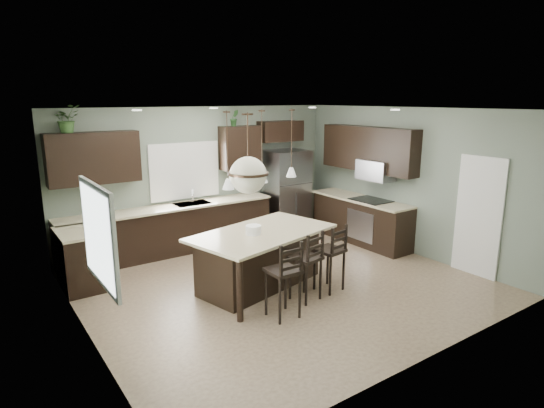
{
  "coord_description": "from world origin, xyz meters",
  "views": [
    {
      "loc": [
        -4.09,
        -5.62,
        2.97
      ],
      "look_at": [
        0.1,
        0.4,
        1.25
      ],
      "focal_mm": 30.0,
      "sensor_mm": 36.0,
      "label": 1
    }
  ],
  "objects_px": {
    "bar_stool_center": "(305,265)",
    "plant_back_left": "(66,119)",
    "serving_dish": "(253,230)",
    "bar_stool_right": "(329,257)",
    "bar_stool_left": "(283,279)",
    "kitchen_island": "(262,259)",
    "refrigerator": "(286,192)"
  },
  "relations": [
    {
      "from": "bar_stool_center",
      "to": "plant_back_left",
      "type": "xyz_separation_m",
      "value": [
        -2.48,
        3.24,
        2.09
      ]
    },
    {
      "from": "serving_dish",
      "to": "bar_stool_center",
      "type": "xyz_separation_m",
      "value": [
        0.45,
        -0.72,
        -0.45
      ]
    },
    {
      "from": "serving_dish",
      "to": "bar_stool_right",
      "type": "relative_size",
      "value": 0.22
    },
    {
      "from": "bar_stool_left",
      "to": "kitchen_island",
      "type": "bearing_deg",
      "value": 71.84
    },
    {
      "from": "bar_stool_center",
      "to": "bar_stool_right",
      "type": "distance_m",
      "value": 0.53
    },
    {
      "from": "serving_dish",
      "to": "plant_back_left",
      "type": "bearing_deg",
      "value": 128.8
    },
    {
      "from": "bar_stool_right",
      "to": "plant_back_left",
      "type": "height_order",
      "value": "plant_back_left"
    },
    {
      "from": "bar_stool_left",
      "to": "serving_dish",
      "type": "bearing_deg",
      "value": 81.73
    },
    {
      "from": "refrigerator",
      "to": "plant_back_left",
      "type": "bearing_deg",
      "value": 177.17
    },
    {
      "from": "bar_stool_left",
      "to": "bar_stool_center",
      "type": "xyz_separation_m",
      "value": [
        0.6,
        0.26,
        -0.01
      ]
    },
    {
      "from": "refrigerator",
      "to": "bar_stool_center",
      "type": "height_order",
      "value": "refrigerator"
    },
    {
      "from": "kitchen_island",
      "to": "serving_dish",
      "type": "bearing_deg",
      "value": -180.0
    },
    {
      "from": "serving_dish",
      "to": "bar_stool_center",
      "type": "bearing_deg",
      "value": -57.76
    },
    {
      "from": "bar_stool_left",
      "to": "refrigerator",
      "type": "bearing_deg",
      "value": 53.4
    },
    {
      "from": "bar_stool_right",
      "to": "kitchen_island",
      "type": "bearing_deg",
      "value": 129.88
    },
    {
      "from": "plant_back_left",
      "to": "refrigerator",
      "type": "bearing_deg",
      "value": -2.83
    },
    {
      "from": "kitchen_island",
      "to": "plant_back_left",
      "type": "relative_size",
      "value": 4.92
    },
    {
      "from": "bar_stool_center",
      "to": "serving_dish",
      "type": "bearing_deg",
      "value": 112.6
    },
    {
      "from": "plant_back_left",
      "to": "bar_stool_center",
      "type": "bearing_deg",
      "value": -52.56
    },
    {
      "from": "serving_dish",
      "to": "plant_back_left",
      "type": "distance_m",
      "value": 3.62
    },
    {
      "from": "refrigerator",
      "to": "bar_stool_left",
      "type": "xyz_separation_m",
      "value": [
        -2.48,
        -3.28,
        -0.37
      ]
    },
    {
      "from": "serving_dish",
      "to": "bar_stool_center",
      "type": "distance_m",
      "value": 0.96
    },
    {
      "from": "serving_dish",
      "to": "bar_stool_left",
      "type": "distance_m",
      "value": 1.08
    },
    {
      "from": "refrigerator",
      "to": "bar_stool_center",
      "type": "relative_size",
      "value": 1.71
    },
    {
      "from": "kitchen_island",
      "to": "bar_stool_center",
      "type": "xyz_separation_m",
      "value": [
        0.26,
        -0.76,
        0.08
      ]
    },
    {
      "from": "kitchen_island",
      "to": "bar_stool_center",
      "type": "relative_size",
      "value": 2.08
    },
    {
      "from": "plant_back_left",
      "to": "bar_stool_left",
      "type": "bearing_deg",
      "value": -61.81
    },
    {
      "from": "kitchen_island",
      "to": "bar_stool_left",
      "type": "bearing_deg",
      "value": -121.92
    },
    {
      "from": "serving_dish",
      "to": "refrigerator",
      "type": "bearing_deg",
      "value": 44.64
    },
    {
      "from": "bar_stool_left",
      "to": "bar_stool_right",
      "type": "bearing_deg",
      "value": 16.25
    },
    {
      "from": "bar_stool_left",
      "to": "bar_stool_center",
      "type": "bearing_deg",
      "value": 23.66
    },
    {
      "from": "kitchen_island",
      "to": "bar_stool_right",
      "type": "relative_size",
      "value": 2.09
    }
  ]
}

